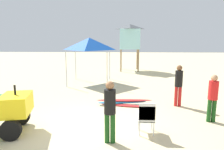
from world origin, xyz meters
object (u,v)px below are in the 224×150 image
Objects in this scene: lifeguard_near_left at (110,108)px; stacked_plastic_chairs at (146,115)px; lifeguard_far_right at (213,95)px; lifeguard_tower at (130,37)px; lifeguard_near_center at (179,83)px; surfboard_pile at (123,102)px; popup_canopy at (89,44)px.

stacked_plastic_chairs is at bearing 27.25° from lifeguard_near_left.
lifeguard_far_right is 0.40× the size of lifeguard_tower.
lifeguard_near_left is at bearing -154.77° from lifeguard_far_right.
stacked_plastic_chairs is 0.61× the size of lifeguard_far_right.
lifeguard_near_left is at bearing -94.21° from lifeguard_tower.
lifeguard_near_center is at bearing 58.63° from stacked_plastic_chairs.
lifeguard_tower is at bearing 99.65° from lifeguard_near_center.
stacked_plastic_chairs is 0.57× the size of lifeguard_near_center.
lifeguard_near_center is 10.63m from lifeguard_tower.
lifeguard_near_left is 3.82m from lifeguard_far_right.
lifeguard_far_right is at bearing -78.38° from lifeguard_tower.
surfboard_pile is at bearing 83.40° from lifeguard_near_left.
lifeguard_far_right reaches higher than surfboard_pile.
popup_canopy is 6.40m from lifeguard_tower.
stacked_plastic_chairs is 8.09m from popup_canopy.
surfboard_pile is 5.61m from popup_canopy.
surfboard_pile is 2.53m from lifeguard_near_center.
surfboard_pile is (-0.69, 2.76, -0.48)m from stacked_plastic_chairs.
lifeguard_tower is at bearing 85.79° from lifeguard_near_left.
surfboard_pile is 0.83× the size of popup_canopy.
stacked_plastic_chairs is at bearing -76.04° from surfboard_pile.
lifeguard_far_right is at bearing 24.31° from stacked_plastic_chairs.
lifeguard_tower is (1.00, 13.58, 2.11)m from lifeguard_near_left.
surfboard_pile is at bearing 151.40° from lifeguard_far_right.
lifeguard_near_center is at bearing -44.99° from popup_canopy.
lifeguard_near_left is 0.41× the size of lifeguard_tower.
popup_canopy is at bearing 135.01° from lifeguard_near_center.
surfboard_pile is 1.41× the size of lifeguard_near_left.
lifeguard_far_right is 12.39m from lifeguard_tower.
lifeguard_near_center is at bearing 50.26° from lifeguard_near_left.
lifeguard_tower reaches higher than surfboard_pile.
stacked_plastic_chairs is at bearing -155.69° from lifeguard_far_right.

